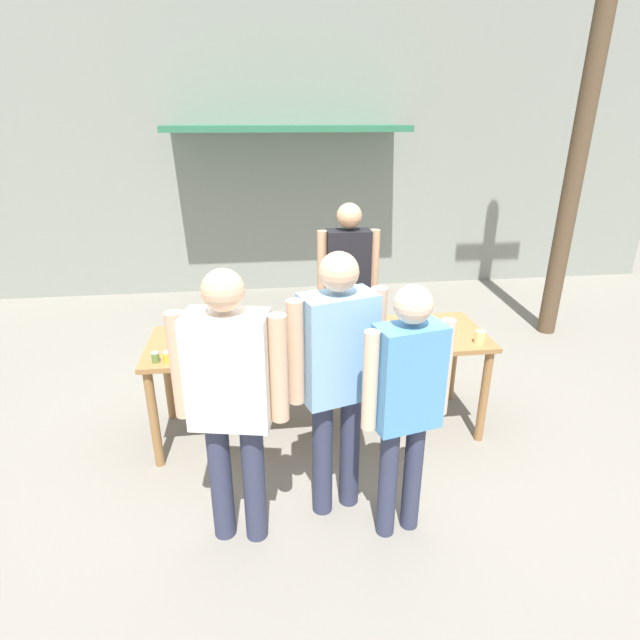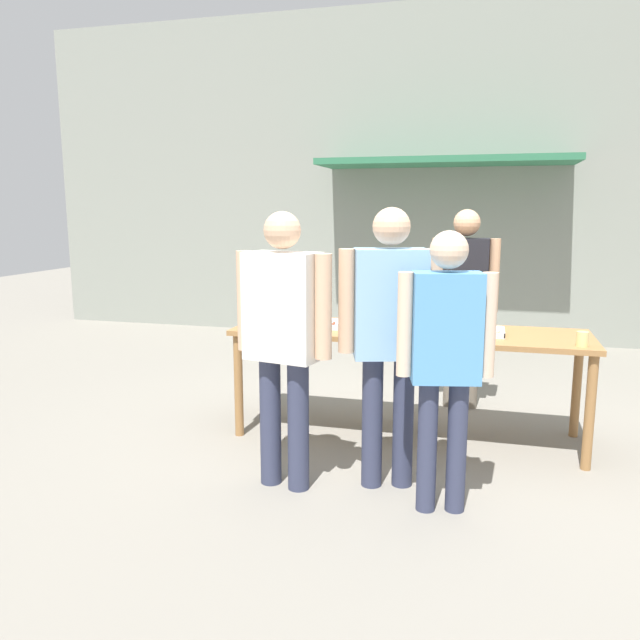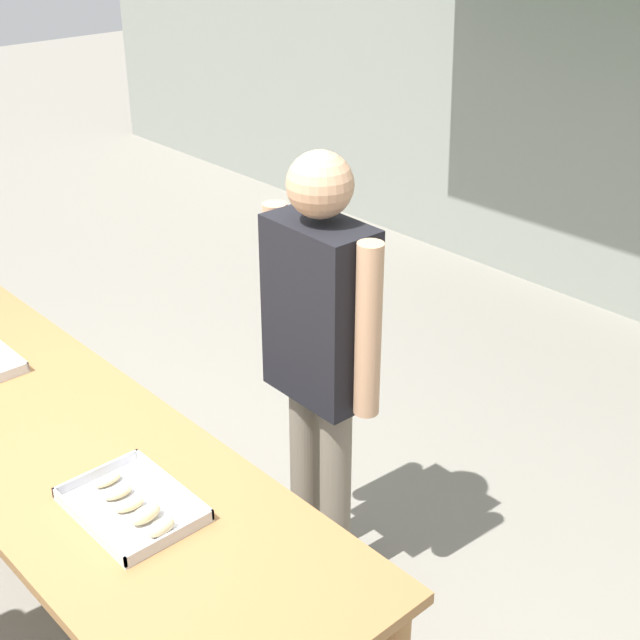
# 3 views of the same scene
# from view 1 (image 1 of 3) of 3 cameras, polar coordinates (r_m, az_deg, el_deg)

# --- Properties ---
(ground_plane) EXTENTS (24.00, 24.00, 0.00)m
(ground_plane) POSITION_cam_1_polar(r_m,az_deg,el_deg) (4.49, -0.00, -12.20)
(ground_plane) COLOR gray
(building_facade_back) EXTENTS (12.00, 1.11, 4.50)m
(building_facade_back) POSITION_cam_1_polar(r_m,az_deg,el_deg) (7.67, -4.03, 20.02)
(building_facade_back) COLOR gray
(building_facade_back) RESTS_ON ground
(serving_table) EXTENTS (2.75, 0.80, 0.87)m
(serving_table) POSITION_cam_1_polar(r_m,az_deg,el_deg) (4.10, -0.00, -3.09)
(serving_table) COLOR olive
(serving_table) RESTS_ON ground
(food_tray_sausages) EXTENTS (0.46, 0.31, 0.04)m
(food_tray_sausages) POSITION_cam_1_polar(r_m,az_deg,el_deg) (4.01, -10.20, -2.43)
(food_tray_sausages) COLOR silver
(food_tray_sausages) RESTS_ON serving_table
(food_tray_buns) EXTENTS (0.43, 0.31, 0.06)m
(food_tray_buns) POSITION_cam_1_polar(r_m,az_deg,el_deg) (4.13, 7.20, -1.48)
(food_tray_buns) COLOR silver
(food_tray_buns) RESTS_ON serving_table
(condiment_jar_mustard) EXTENTS (0.06, 0.06, 0.08)m
(condiment_jar_mustard) POSITION_cam_1_polar(r_m,az_deg,el_deg) (3.83, -18.30, -4.07)
(condiment_jar_mustard) COLOR #567A38
(condiment_jar_mustard) RESTS_ON serving_table
(condiment_jar_ketchup) EXTENTS (0.06, 0.06, 0.08)m
(condiment_jar_ketchup) POSITION_cam_1_polar(r_m,az_deg,el_deg) (3.81, -17.09, -4.04)
(condiment_jar_ketchup) COLOR gold
(condiment_jar_ketchup) RESTS_ON serving_table
(beer_cup) EXTENTS (0.08, 0.08, 0.10)m
(beer_cup) POSITION_cam_1_polar(r_m,az_deg,el_deg) (4.12, 17.79, -1.90)
(beer_cup) COLOR #DBC67A
(beer_cup) RESTS_ON serving_table
(person_server_behind_table) EXTENTS (0.60, 0.24, 1.81)m
(person_server_behind_table) POSITION_cam_1_polar(r_m,az_deg,el_deg) (4.86, 3.20, 4.81)
(person_server_behind_table) COLOR #756B5B
(person_server_behind_table) RESTS_ON ground
(person_customer_holding_hotdog) EXTENTS (0.66, 0.35, 1.80)m
(person_customer_holding_hotdog) POSITION_cam_1_polar(r_m,az_deg,el_deg) (2.95, -10.18, -8.04)
(person_customer_holding_hotdog) COLOR #333851
(person_customer_holding_hotdog) RESTS_ON ground
(person_customer_with_cup) EXTENTS (0.56, 0.30, 1.69)m
(person_customer_with_cup) POSITION_cam_1_polar(r_m,az_deg,el_deg) (3.01, 9.86, -8.40)
(person_customer_with_cup) COLOR #333851
(person_customer_with_cup) RESTS_ON ground
(person_customer_waiting_in_line) EXTENTS (0.63, 0.37, 1.82)m
(person_customer_waiting_in_line) POSITION_cam_1_polar(r_m,az_deg,el_deg) (3.12, 2.01, -5.41)
(person_customer_waiting_in_line) COLOR #333851
(person_customer_waiting_in_line) RESTS_ON ground
(utility_pole) EXTENTS (1.10, 0.21, 5.35)m
(utility_pole) POSITION_cam_1_polar(r_m,az_deg,el_deg) (6.53, 28.42, 21.79)
(utility_pole) COLOR brown
(utility_pole) RESTS_ON ground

